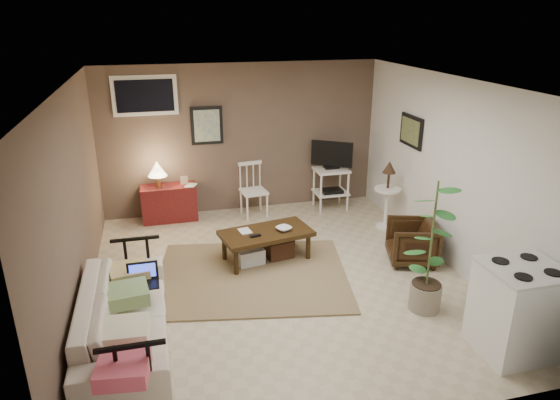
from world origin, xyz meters
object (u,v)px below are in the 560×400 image
object	(u,v)px
armchair	(412,240)
potted_plant	(431,243)
side_table	(388,187)
red_console	(168,200)
stove	(518,309)
sofa	(123,308)
spindle_chair	(253,191)
tv_stand	(331,173)
coffee_table	(266,243)

from	to	relation	value
armchair	potted_plant	size ratio (longest dim) A/B	0.40
side_table	armchair	world-z (taller)	side_table
red_console	stove	size ratio (longest dim) A/B	1.07
sofa	spindle_chair	distance (m)	3.57
sofa	potted_plant	xyz separation A→B (m)	(3.21, -0.17, 0.41)
tv_stand	armchair	world-z (taller)	tv_stand
tv_stand	side_table	xyz separation A→B (m)	(0.54, -0.99, 0.05)
red_console	potted_plant	world-z (taller)	potted_plant
coffee_table	spindle_chair	size ratio (longest dim) A/B	1.47
coffee_table	red_console	distance (m)	2.11
spindle_chair	armchair	world-z (taller)	spindle_chair
coffee_table	red_console	world-z (taller)	red_console
stove	coffee_table	bearing A→B (deg)	128.21
potted_plant	sofa	bearing A→B (deg)	176.99
red_console	tv_stand	size ratio (longest dim) A/B	0.86
sofa	spindle_chair	size ratio (longest dim) A/B	2.39
coffee_table	sofa	distance (m)	2.25
armchair	red_console	bearing A→B (deg)	-109.62
red_console	tv_stand	distance (m)	2.69
coffee_table	potted_plant	bearing A→B (deg)	-47.11
red_console	spindle_chair	xyz separation A→B (m)	(1.35, -0.13, 0.07)
spindle_chair	side_table	xyz separation A→B (m)	(1.86, -1.00, 0.25)
armchair	tv_stand	bearing A→B (deg)	-153.13
coffee_table	side_table	xyz separation A→B (m)	(2.03, 0.62, 0.41)
tv_stand	stove	world-z (taller)	tv_stand
red_console	potted_plant	size ratio (longest dim) A/B	0.64
side_table	stove	size ratio (longest dim) A/B	1.15
coffee_table	red_console	bearing A→B (deg)	124.21
spindle_chair	stove	xyz separation A→B (m)	(1.76, -4.06, 0.05)
sofa	armchair	distance (m)	3.72
side_table	stove	bearing A→B (deg)	-91.96
red_console	side_table	bearing A→B (deg)	-19.31
sofa	side_table	bearing A→B (deg)	-61.80
coffee_table	red_console	size ratio (longest dim) A/B	1.29
coffee_table	spindle_chair	world-z (taller)	spindle_chair
spindle_chair	tv_stand	xyz separation A→B (m)	(1.32, -0.00, 0.20)
red_console	potted_plant	bearing A→B (deg)	-51.41
side_table	armchair	distance (m)	1.19
spindle_chair	red_console	bearing A→B (deg)	174.58
coffee_table	potted_plant	distance (m)	2.22
potted_plant	spindle_chair	bearing A→B (deg)	112.16
spindle_chair	side_table	size ratio (longest dim) A/B	0.82
red_console	stove	distance (m)	5.22
coffee_table	armchair	bearing A→B (deg)	-15.29
red_console	armchair	xyz separation A→B (m)	(3.05, -2.25, -0.03)
coffee_table	side_table	bearing A→B (deg)	16.94
stove	tv_stand	bearing A→B (deg)	96.12
side_table	potted_plant	xyz separation A→B (m)	(-0.56, -2.19, 0.16)
sofa	tv_stand	size ratio (longest dim) A/B	1.80
red_console	armchair	world-z (taller)	red_console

